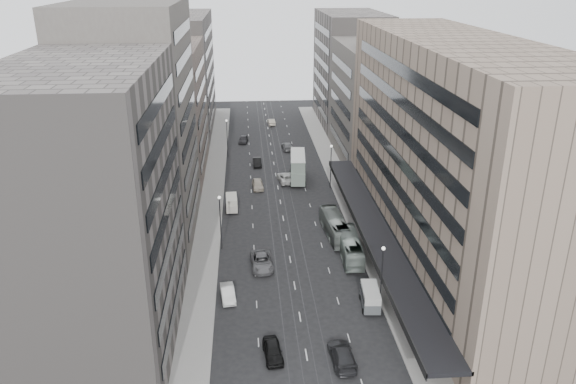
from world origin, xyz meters
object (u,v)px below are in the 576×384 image
object	(u,v)px
vw_microbus	(370,297)
double_decker	(298,167)
panel_van	(232,203)
sedan_2	(262,261)
sedan_0	(273,351)
bus_near	(350,247)
sedan_1	(228,293)
bus_far	(335,226)

from	to	relation	value
vw_microbus	double_decker	bearing A→B (deg)	100.73
double_decker	panel_van	bearing A→B (deg)	-127.89
sedan_2	sedan_0	bearing A→B (deg)	-92.27
bus_near	double_decker	distance (m)	31.49
sedan_1	vw_microbus	bearing A→B (deg)	-17.54
panel_van	sedan_1	distance (m)	27.31
sedan_0	sedan_1	world-z (taller)	sedan_0
bus_far	sedan_0	distance (m)	30.10
bus_near	sedan_0	distance (m)	24.54
double_decker	vw_microbus	size ratio (longest dim) A/B	2.02
sedan_0	bus_far	bearing A→B (deg)	62.83
double_decker	vw_microbus	world-z (taller)	double_decker
sedan_2	bus_far	bearing A→B (deg)	33.71
sedan_1	sedan_2	xyz separation A→B (m)	(4.46, 7.57, 0.10)
double_decker	sedan_2	distance (m)	34.30
bus_far	sedan_2	distance (m)	14.46
bus_far	sedan_0	size ratio (longest dim) A/B	2.47
bus_near	panel_van	bearing A→B (deg)	-43.71
bus_far	double_decker	bearing A→B (deg)	-85.86
panel_van	sedan_0	bearing A→B (deg)	-85.44
double_decker	vw_microbus	distance (m)	44.25
panel_van	sedan_1	world-z (taller)	panel_van
bus_far	sedan_1	bearing A→B (deg)	41.95
bus_far	vw_microbus	xyz separation A→B (m)	(1.19, -19.48, -0.19)
bus_far	vw_microbus	distance (m)	19.51
bus_near	bus_far	size ratio (longest dim) A/B	0.97
bus_near	sedan_2	world-z (taller)	bus_near
sedan_0	sedan_1	size ratio (longest dim) A/B	1.01
bus_far	double_decker	world-z (taller)	double_decker
bus_near	sedan_1	distance (m)	19.59
bus_near	vw_microbus	size ratio (longest dim) A/B	2.29
bus_near	vw_microbus	distance (m)	12.83
bus_far	sedan_1	world-z (taller)	bus_far
double_decker	sedan_2	size ratio (longest dim) A/B	1.59
panel_van	sedan_0	xyz separation A→B (m)	(4.86, -38.96, -0.64)
bus_far	vw_microbus	world-z (taller)	bus_far
sedan_1	sedan_2	bearing A→B (deg)	52.30
bus_far	sedan_1	xyz separation A→B (m)	(-15.94, -16.34, -0.83)
sedan_1	sedan_2	distance (m)	8.79
double_decker	sedan_1	bearing A→B (deg)	-102.35
vw_microbus	sedan_1	distance (m)	17.43
bus_far	vw_microbus	size ratio (longest dim) A/B	2.37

